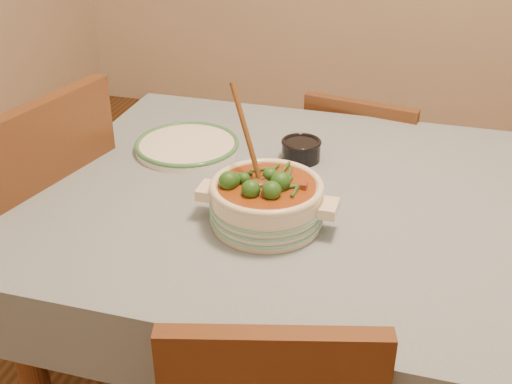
% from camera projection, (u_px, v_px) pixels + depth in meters
% --- Properties ---
extents(dining_table, '(1.68, 1.08, 0.76)m').
position_uv_depth(dining_table, '(373.00, 236.00, 1.59)').
color(dining_table, brown).
rests_on(dining_table, floor).
extents(stew_casserole, '(0.32, 0.26, 0.30)m').
position_uv_depth(stew_casserole, '(267.00, 199.00, 1.44)').
color(stew_casserole, '#F0E7C9').
rests_on(stew_casserole, dining_table).
extents(white_plate, '(0.38, 0.38, 0.03)m').
position_uv_depth(white_plate, '(187.00, 145.00, 1.80)').
color(white_plate, white).
rests_on(white_plate, dining_table).
extents(condiment_bowl, '(0.13, 0.13, 0.06)m').
position_uv_depth(condiment_bowl, '(301.00, 149.00, 1.74)').
color(condiment_bowl, black).
rests_on(condiment_bowl, dining_table).
extents(chair_far, '(0.43, 0.43, 0.79)m').
position_uv_depth(chair_far, '(361.00, 184.00, 2.27)').
color(chair_far, brown).
rests_on(chair_far, floor).
extents(chair_left, '(0.54, 0.54, 0.97)m').
position_uv_depth(chair_left, '(33.00, 235.00, 1.80)').
color(chair_left, brown).
rests_on(chair_left, floor).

